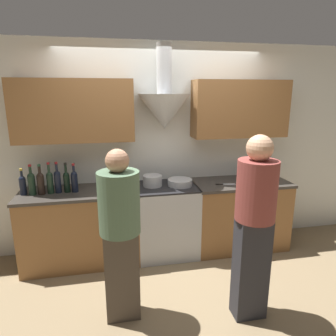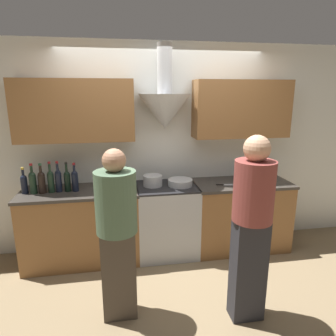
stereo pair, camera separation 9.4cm
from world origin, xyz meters
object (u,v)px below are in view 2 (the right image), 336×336
wine_bottle_1 (33,181)px  wine_bottle_3 (51,180)px  orange_fruit (268,173)px  person_foreground_left (117,229)px  stove_range (167,219)px  wine_bottle_6 (75,180)px  saucepan (252,179)px  wine_bottle_0 (24,183)px  wine_bottle_2 (42,181)px  wine_bottle_5 (67,180)px  wine_bottle_4 (58,179)px  stock_pot (153,181)px  mixing_bowl (180,182)px  person_foreground_right (252,222)px

wine_bottle_1 → wine_bottle_3: 0.19m
orange_fruit → person_foreground_left: person_foreground_left is taller
orange_fruit → wine_bottle_1: bearing=-175.5°
stove_range → wine_bottle_6: (-1.07, -0.02, 0.58)m
orange_fruit → saucepan: orange_fruit is taller
stove_range → wine_bottle_6: 1.22m
orange_fruit → person_foreground_left: 2.39m
wine_bottle_0 → saucepan: wine_bottle_0 is taller
wine_bottle_2 → wine_bottle_5: bearing=5.4°
wine_bottle_4 → wine_bottle_5: bearing=0.1°
stock_pot → mixing_bowl: (0.33, -0.05, -0.03)m
wine_bottle_1 → orange_fruit: 2.97m
wine_bottle_2 → wine_bottle_6: (0.36, 0.02, -0.00)m
wine_bottle_1 → wine_bottle_3: bearing=4.1°
person_foreground_left → wine_bottle_4: bearing=122.4°
wine_bottle_2 → wine_bottle_6: bearing=2.8°
wine_bottle_5 → orange_fruit: size_ratio=4.47×
wine_bottle_1 → person_foreground_right: (2.05, -1.21, -0.11)m
stove_range → wine_bottle_2: 1.54m
wine_bottle_6 → stove_range: bearing=0.8°
mixing_bowl → person_foreground_right: person_foreground_right is taller
wine_bottle_5 → saucepan: (2.25, -0.02, -0.10)m
person_foreground_right → stove_range: bearing=113.0°
stove_range → wine_bottle_1: bearing=-178.9°
wine_bottle_4 → stock_pot: 1.09m
wine_bottle_2 → wine_bottle_3: (0.09, 0.02, 0.00)m
wine_bottle_5 → wine_bottle_6: wine_bottle_5 is taller
orange_fruit → person_foreground_right: 1.71m
wine_bottle_0 → wine_bottle_5: 0.47m
stove_range → saucepan: 1.19m
wine_bottle_0 → wine_bottle_1: 0.10m
wine_bottle_3 → wine_bottle_6: wine_bottle_3 is taller
mixing_bowl → wine_bottle_4: bearing=179.6°
wine_bottle_1 → orange_fruit: (2.96, 0.23, -0.10)m
wine_bottle_1 → person_foreground_right: bearing=-30.6°
wine_bottle_0 → person_foreground_right: 2.48m
stove_range → stock_pot: bearing=169.0°
wine_bottle_5 → saucepan: bearing=-0.4°
wine_bottle_3 → wine_bottle_4: (0.08, 0.01, 0.00)m
wine_bottle_4 → wine_bottle_6: (0.18, -0.01, -0.01)m
wine_bottle_3 → orange_fruit: size_ratio=4.65×
wine_bottle_6 → saucepan: wine_bottle_6 is taller
wine_bottle_3 → person_foreground_left: size_ratio=0.23×
wine_bottle_1 → saucepan: 2.62m
person_foreground_right → wine_bottle_2: bearing=148.3°
mixing_bowl → person_foreground_left: bearing=-127.1°
wine_bottle_3 → wine_bottle_5: bearing=2.7°
stock_pot → wine_bottle_6: bearing=-177.0°
person_foreground_left → wine_bottle_6: bearing=114.7°
wine_bottle_6 → person_foreground_right: size_ratio=0.20×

